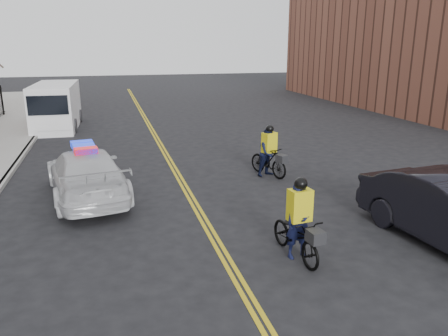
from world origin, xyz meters
name	(u,v)px	position (x,y,z in m)	size (l,w,h in m)	color
ground	(210,232)	(0.00, 0.00, 0.00)	(120.00, 120.00, 0.00)	black
center_line_left	(166,157)	(-0.08, 8.00, 0.01)	(0.10, 60.00, 0.01)	gold
center_line_right	(169,157)	(0.08, 8.00, 0.01)	(0.10, 60.00, 0.01)	gold
curb	(16,165)	(-6.00, 8.00, 0.07)	(0.20, 60.00, 0.15)	gray
building_across	(445,32)	(22.00, 18.00, 5.50)	(12.00, 30.00, 11.00)	brown
police_cruiser	(86,173)	(-3.13, 3.63, 0.78)	(2.95, 5.57, 1.70)	silver
cargo_van	(56,107)	(-5.15, 16.25, 1.22)	(2.47, 6.05, 2.51)	white
cyclist_near	(299,230)	(1.61, -1.85, 0.66)	(0.89, 1.99, 1.89)	black
cyclist_far	(269,156)	(3.23, 4.30, 0.75)	(1.18, 1.93, 1.89)	black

